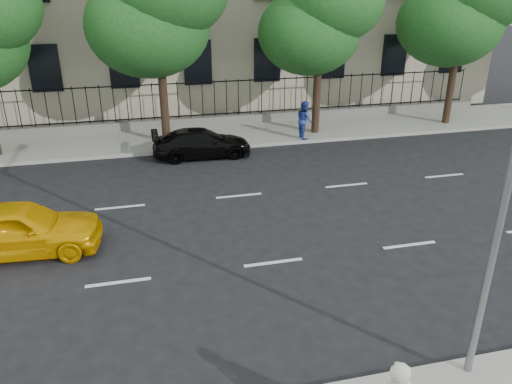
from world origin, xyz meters
TOP-DOWN VIEW (x-y plane):
  - ground at (0.00, 0.00)m, footprint 120.00×120.00m
  - far_sidewalk at (0.00, 14.00)m, footprint 60.00×4.00m
  - lane_markings at (0.00, 4.75)m, footprint 49.60×4.62m
  - iron_fence at (0.00, 15.70)m, footprint 30.00×0.50m
  - street_light at (2.50, -1.77)m, footprint 0.25×3.32m
  - tree_d at (5.04, 13.36)m, footprint 5.34×4.94m
  - yellow_taxi at (-6.57, 4.63)m, footprint 4.45×2.03m
  - black_sedan at (-0.67, 11.36)m, footprint 4.09×1.70m
  - pedestrian_far at (4.17, 12.40)m, footprint 0.67×0.85m

SIDE VIEW (x-z plane):
  - ground at x=0.00m, z-range 0.00..0.00m
  - lane_markings at x=0.00m, z-range 0.00..0.01m
  - far_sidewalk at x=0.00m, z-range 0.00..0.15m
  - black_sedan at x=-0.67m, z-range 0.00..1.18m
  - iron_fence at x=0.00m, z-range -0.45..1.75m
  - yellow_taxi at x=-6.57m, z-range 0.00..1.48m
  - pedestrian_far at x=4.17m, z-range 0.15..1.85m
  - street_light at x=2.50m, z-range 1.12..9.17m
  - tree_d at x=5.04m, z-range 1.42..10.26m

